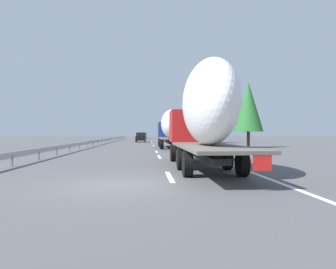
# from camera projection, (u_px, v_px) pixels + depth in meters

# --- Properties ---
(ground_plane) EXTENTS (260.00, 260.00, 0.00)m
(ground_plane) POSITION_uv_depth(u_px,v_px,m) (141.00, 144.00, 50.44)
(ground_plane) COLOR #4C4C4F
(lane_stripe_0) EXTENTS (3.20, 0.20, 0.01)m
(lane_stripe_0) POSITION_uv_depth(u_px,v_px,m) (170.00, 177.00, 12.64)
(lane_stripe_0) COLOR white
(lane_stripe_0) RESTS_ON ground_plane
(lane_stripe_1) EXTENTS (3.20, 0.20, 0.01)m
(lane_stripe_1) POSITION_uv_depth(u_px,v_px,m) (159.00, 157.00, 23.10)
(lane_stripe_1) COLOR white
(lane_stripe_1) RESTS_ON ground_plane
(lane_stripe_2) EXTENTS (3.20, 0.20, 0.01)m
(lane_stripe_2) POSITION_uv_depth(u_px,v_px,m) (157.00, 152.00, 29.54)
(lane_stripe_2) COLOR white
(lane_stripe_2) RESTS_ON ground_plane
(lane_stripe_3) EXTENTS (3.20, 0.20, 0.01)m
(lane_stripe_3) POSITION_uv_depth(u_px,v_px,m) (153.00, 146.00, 43.51)
(lane_stripe_3) COLOR white
(lane_stripe_3) RESTS_ON ground_plane
(lane_stripe_4) EXTENTS (3.20, 0.20, 0.01)m
(lane_stripe_4) POSITION_uv_depth(u_px,v_px,m) (152.00, 143.00, 56.06)
(lane_stripe_4) COLOR white
(lane_stripe_4) RESTS_ON ground_plane
(lane_stripe_5) EXTENTS (3.20, 0.20, 0.01)m
(lane_stripe_5) POSITION_uv_depth(u_px,v_px,m) (151.00, 141.00, 64.86)
(lane_stripe_5) COLOR white
(lane_stripe_5) RESTS_ON ground_plane
(edge_line_right) EXTENTS (110.00, 0.20, 0.01)m
(edge_line_right) POSITION_uv_depth(u_px,v_px,m) (173.00, 143.00, 55.79)
(edge_line_right) COLOR white
(edge_line_right) RESTS_ON ground_plane
(truck_lead) EXTENTS (12.91, 2.55, 4.32)m
(truck_lead) POSITION_uv_depth(u_px,v_px,m) (170.00, 127.00, 36.65)
(truck_lead) COLOR navy
(truck_lead) RESTS_ON ground_plane
(truck_trailing) EXTENTS (12.75, 2.55, 4.91)m
(truck_trailing) POSITION_uv_depth(u_px,v_px,m) (205.00, 112.00, 14.97)
(truck_trailing) COLOR #B21919
(truck_trailing) RESTS_ON ground_plane
(car_black_suv) EXTENTS (4.39, 1.89, 1.83)m
(car_black_suv) POSITION_uv_depth(u_px,v_px,m) (141.00, 137.00, 60.16)
(car_black_suv) COLOR black
(car_black_suv) RESTS_ON ground_plane
(car_blue_sedan) EXTENTS (4.78, 1.77, 1.84)m
(car_blue_sedan) POSITION_uv_depth(u_px,v_px,m) (144.00, 136.00, 97.56)
(car_blue_sedan) COLOR #28479E
(car_blue_sedan) RESTS_ON ground_plane
(road_sign) EXTENTS (0.10, 0.90, 3.20)m
(road_sign) POSITION_uv_depth(u_px,v_px,m) (183.00, 130.00, 51.41)
(road_sign) COLOR gray
(road_sign) RESTS_ON ground_plane
(tree_0) EXTENTS (3.50, 3.50, 7.83)m
(tree_0) POSITION_uv_depth(u_px,v_px,m) (248.00, 107.00, 37.97)
(tree_0) COLOR #472D19
(tree_0) RESTS_ON ground_plane
(tree_1) EXTENTS (3.33, 3.33, 7.17)m
(tree_1) POSITION_uv_depth(u_px,v_px,m) (195.00, 122.00, 74.48)
(tree_1) COLOR #472D19
(tree_1) RESTS_ON ground_plane
(tree_2) EXTENTS (3.50, 3.50, 6.00)m
(tree_2) POSITION_uv_depth(u_px,v_px,m) (219.00, 121.00, 55.23)
(tree_2) COLOR #472D19
(tree_2) RESTS_ON ground_plane
(tree_3) EXTENTS (2.79, 2.79, 6.42)m
(tree_3) POSITION_uv_depth(u_px,v_px,m) (207.00, 121.00, 57.37)
(tree_3) COLOR #472D19
(tree_3) RESTS_ON ground_plane
(guardrail_median) EXTENTS (94.00, 0.10, 0.76)m
(guardrail_median) POSITION_uv_depth(u_px,v_px,m) (105.00, 140.00, 53.03)
(guardrail_median) COLOR #9EA0A5
(guardrail_median) RESTS_ON ground_plane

